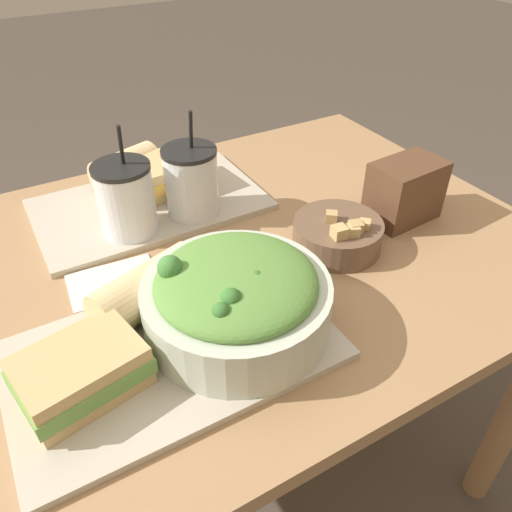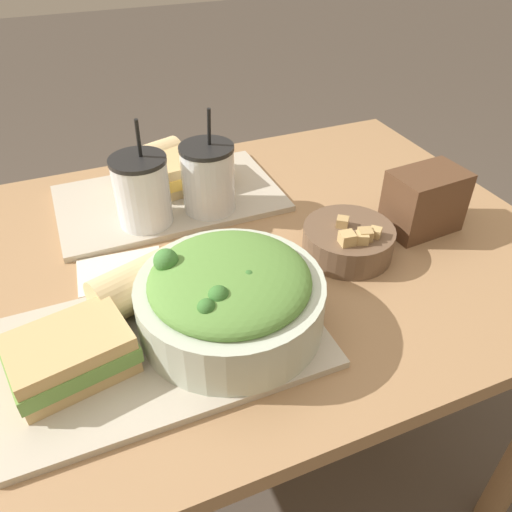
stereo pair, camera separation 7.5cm
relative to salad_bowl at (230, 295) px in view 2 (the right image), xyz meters
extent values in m
plane|color=#4C4238|center=(-0.04, 0.19, -0.80)|extent=(12.00, 12.00, 0.00)
cube|color=#A37A51|center=(-0.04, 0.19, -0.08)|extent=(1.38, 0.83, 0.03)
cylinder|color=#A37A51|center=(0.59, 0.54, -0.45)|extent=(0.06, 0.06, 0.70)
cube|color=#BCB29E|center=(-0.10, 0.00, -0.06)|extent=(0.45, 0.27, 0.01)
cube|color=#BCB29E|center=(0.01, 0.40, -0.06)|extent=(0.45, 0.27, 0.01)
cylinder|color=beige|center=(0.00, 0.00, -0.02)|extent=(0.27, 0.27, 0.08)
ellipsoid|color=#5B8E3D|center=(0.00, 0.00, 0.03)|extent=(0.23, 0.23, 0.05)
sphere|color=#38702D|center=(-0.05, -0.06, 0.04)|extent=(0.03, 0.03, 0.03)
sphere|color=#38702D|center=(-0.03, -0.05, 0.05)|extent=(0.03, 0.03, 0.03)
sphere|color=#427F38|center=(-0.07, 0.05, 0.05)|extent=(0.04, 0.04, 0.04)
sphere|color=#38702D|center=(0.02, -0.02, 0.04)|extent=(0.02, 0.02, 0.02)
cube|color=beige|center=(-0.01, 0.02, 0.04)|extent=(0.05, 0.05, 0.01)
cube|color=beige|center=(0.01, -0.01, 0.04)|extent=(0.05, 0.04, 0.01)
cylinder|color=brown|center=(0.26, 0.10, -0.04)|extent=(0.16, 0.16, 0.05)
cylinder|color=#5B2D19|center=(0.26, 0.10, -0.02)|extent=(0.14, 0.14, 0.01)
cube|color=tan|center=(0.25, 0.11, -0.01)|extent=(0.03, 0.03, 0.02)
cube|color=tan|center=(0.25, 0.05, -0.01)|extent=(0.03, 0.03, 0.02)
cube|color=tan|center=(0.28, 0.06, -0.01)|extent=(0.03, 0.03, 0.02)
cube|color=tan|center=(0.26, 0.06, -0.01)|extent=(0.03, 0.03, 0.02)
cube|color=tan|center=(0.23, 0.06, 0.00)|extent=(0.03, 0.03, 0.02)
cube|color=tan|center=(-0.22, 0.00, -0.04)|extent=(0.17, 0.13, 0.02)
cube|color=#6B9E47|center=(-0.22, 0.00, -0.02)|extent=(0.17, 0.14, 0.02)
cube|color=tan|center=(-0.22, 0.00, 0.00)|extent=(0.17, 0.13, 0.02)
cylinder|color=#DBBC84|center=(-0.10, 0.10, -0.02)|extent=(0.19, 0.13, 0.07)
cylinder|color=beige|center=(-0.02, 0.13, -0.02)|extent=(0.03, 0.07, 0.07)
cube|color=tan|center=(0.06, 0.43, -0.04)|extent=(0.17, 0.13, 0.02)
cube|color=#EFB742|center=(0.06, 0.43, -0.02)|extent=(0.18, 0.13, 0.02)
cube|color=tan|center=(0.06, 0.43, 0.00)|extent=(0.17, 0.13, 0.02)
cylinder|color=#DBBC84|center=(0.00, 0.49, -0.02)|extent=(0.15, 0.11, 0.07)
cylinder|color=beige|center=(0.06, 0.51, -0.02)|extent=(0.03, 0.07, 0.07)
cylinder|color=silver|center=(-0.05, 0.32, 0.01)|extent=(0.10, 0.10, 0.12)
cylinder|color=black|center=(-0.05, 0.32, 0.00)|extent=(0.09, 0.09, 0.10)
cylinder|color=black|center=(-0.05, 0.32, 0.07)|extent=(0.10, 0.10, 0.01)
cylinder|color=black|center=(-0.05, 0.32, 0.11)|extent=(0.01, 0.02, 0.08)
cylinder|color=silver|center=(0.07, 0.32, 0.01)|extent=(0.10, 0.10, 0.12)
cylinder|color=maroon|center=(0.07, 0.32, 0.00)|extent=(0.09, 0.09, 0.10)
cylinder|color=black|center=(0.07, 0.32, 0.07)|extent=(0.10, 0.10, 0.01)
cylinder|color=black|center=(0.08, 0.32, 0.11)|extent=(0.01, 0.02, 0.08)
cube|color=brown|center=(0.43, 0.11, -0.01)|extent=(0.14, 0.10, 0.12)
cube|color=silver|center=(-0.13, 0.20, -0.07)|extent=(0.15, 0.11, 0.00)
camera|label=1|loc=(-0.24, -0.47, 0.47)|focal=35.00mm
camera|label=2|loc=(-0.17, -0.50, 0.47)|focal=35.00mm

